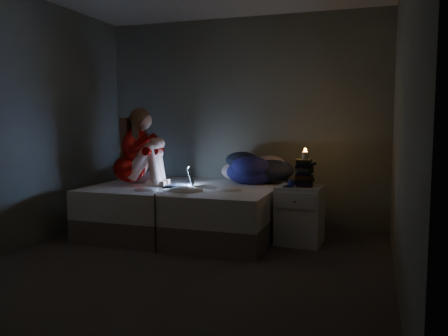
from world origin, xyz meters
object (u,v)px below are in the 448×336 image
at_px(nightstand, 300,215).
at_px(candle, 305,155).
at_px(phone, 289,186).
at_px(woman, 129,146).
at_px(laptop, 178,177).
at_px(bed, 186,210).

relative_size(nightstand, candle, 7.77).
bearing_deg(phone, nightstand, 51.40).
height_order(woman, laptop, woman).
distance_m(woman, nightstand, 2.09).
bearing_deg(bed, woman, -167.43).
height_order(laptop, candle, candle).
distance_m(laptop, phone, 1.25).
height_order(bed, nightstand, nightstand).
bearing_deg(candle, woman, -175.61).
distance_m(bed, nightstand, 1.31).
xyz_separation_m(laptop, phone, (1.25, 0.04, -0.06)).
xyz_separation_m(bed, woman, (-0.64, -0.14, 0.73)).
bearing_deg(candle, nightstand, -170.95).
bearing_deg(phone, candle, 43.40).
xyz_separation_m(nightstand, candle, (0.05, 0.01, 0.64)).
bearing_deg(woman, candle, -4.59).
height_order(bed, woman, woman).
bearing_deg(candle, bed, -179.56).
bearing_deg(laptop, bed, 53.83).
bearing_deg(nightstand, laptop, -170.98).
bearing_deg(laptop, nightstand, -13.85).
relative_size(woman, candle, 11.24).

